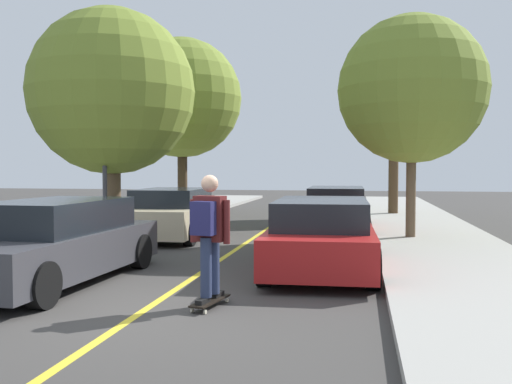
% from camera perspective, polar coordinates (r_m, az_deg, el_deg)
% --- Properties ---
extents(ground, '(80.00, 80.00, 0.00)m').
position_cam_1_polar(ground, '(7.84, -11.01, -11.46)').
color(ground, '#3D3A38').
extents(center_line, '(0.12, 39.20, 0.01)m').
position_cam_1_polar(center_line, '(11.59, -3.76, -6.88)').
color(center_line, gold).
rests_on(center_line, ground).
extents(parked_car_left_nearest, '(1.99, 4.60, 1.35)m').
position_cam_1_polar(parked_car_left_nearest, '(9.91, -19.45, -4.78)').
color(parked_car_left_nearest, '#38383D').
rests_on(parked_car_left_nearest, ground).
extents(parked_car_left_near, '(2.02, 4.16, 1.32)m').
position_cam_1_polar(parked_car_left_near, '(15.32, -8.37, -2.18)').
color(parked_car_left_near, '#BCAD89').
rests_on(parked_car_left_near, ground).
extents(parked_car_right_nearest, '(2.02, 4.35, 1.30)m').
position_cam_1_polar(parked_car_right_nearest, '(10.44, 6.55, -4.34)').
color(parked_car_right_nearest, maroon).
rests_on(parked_car_right_nearest, ground).
extents(parked_car_right_near, '(1.93, 4.54, 1.30)m').
position_cam_1_polar(parked_car_right_near, '(16.99, 7.99, -1.76)').
color(parked_car_right_near, maroon).
rests_on(parked_car_right_near, ground).
extents(street_tree_left_nearest, '(4.62, 4.62, 6.17)m').
position_cam_1_polar(street_tree_left_nearest, '(16.71, -14.14, 9.62)').
color(street_tree_left_nearest, brown).
rests_on(street_tree_left_nearest, sidewalk_left).
extents(street_tree_left_near, '(4.63, 4.63, 6.77)m').
position_cam_1_polar(street_tree_left_near, '(22.74, -7.37, 9.23)').
color(street_tree_left_near, '#3D2D1E').
rests_on(street_tree_left_near, sidewalk_left).
extents(street_tree_right_nearest, '(3.69, 3.69, 5.54)m').
position_cam_1_polar(street_tree_right_nearest, '(15.00, 15.27, 9.80)').
color(street_tree_right_nearest, brown).
rests_on(street_tree_right_nearest, sidewalk_right).
extents(street_tree_right_near, '(3.26, 3.26, 6.52)m').
position_cam_1_polar(street_tree_right_near, '(22.70, 13.60, 10.23)').
color(street_tree_right_near, '#4C3823').
rests_on(street_tree_right_near, sidewalk_right).
extents(streetlamp, '(0.36, 0.24, 5.65)m').
position_cam_1_polar(streetlamp, '(15.73, -14.89, 7.79)').
color(streetlamp, '#38383D').
rests_on(streetlamp, sidewalk_left).
extents(skateboard, '(0.38, 0.87, 0.10)m').
position_cam_1_polar(skateboard, '(7.85, -4.58, -10.76)').
color(skateboard, black).
rests_on(skateboard, ground).
extents(skateboarder, '(0.59, 0.71, 1.68)m').
position_cam_1_polar(skateboarder, '(7.66, -4.72, -3.77)').
color(skateboarder, black).
rests_on(skateboarder, skateboard).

